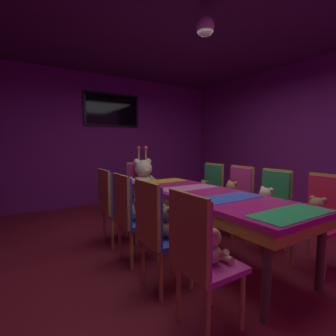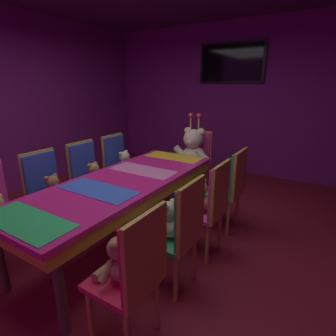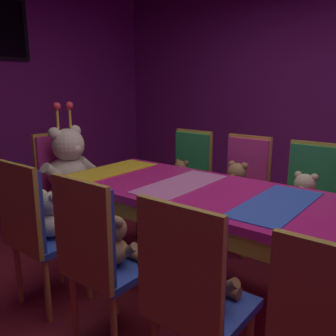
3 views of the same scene
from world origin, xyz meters
The scene contains 20 objects.
ground_plane centered at (0.00, 0.00, 0.00)m, with size 7.90×7.90×0.00m, color maroon.
wall_back centered at (0.00, 3.20, 1.40)m, with size 5.20×0.12×2.80m, color #721E72.
banquet_table centered at (0.00, 0.00, 0.65)m, with size 0.90×2.46×0.75m.
chair_left_1 centered at (-0.86, -0.32, 0.60)m, with size 0.42×0.41×0.98m.
teddy_left_1 centered at (-0.72, -0.32, 0.58)m, with size 0.24×0.31×0.29m.
chair_left_2 centered at (-0.86, 0.27, 0.60)m, with size 0.42×0.41×0.98m.
teddy_left_2 centered at (-0.72, 0.27, 0.58)m, with size 0.23×0.30×0.28m.
chair_left_3 centered at (-0.85, 0.86, 0.60)m, with size 0.42×0.41×0.98m.
teddy_left_3 centered at (-0.71, 0.86, 0.59)m, with size 0.25×0.33×0.31m.
chair_right_0 centered at (0.87, -0.88, 0.60)m, with size 0.42×0.41×0.98m.
teddy_right_0 centered at (0.72, -0.88, 0.59)m, with size 0.25×0.33×0.31m.
chair_right_1 centered at (0.86, -0.28, 0.60)m, with size 0.42×0.41×0.98m.
teddy_right_1 centered at (0.71, -0.28, 0.60)m, with size 0.26×0.34×0.32m.
chair_right_2 centered at (0.88, 0.29, 0.60)m, with size 0.42×0.41×0.98m.
teddy_right_2 centered at (0.73, 0.29, 0.60)m, with size 0.27×0.34×0.32m.
chair_right_3 centered at (0.88, 0.88, 0.60)m, with size 0.42×0.41×0.98m.
teddy_right_3 centered at (0.73, 0.88, 0.57)m, with size 0.22×0.28×0.26m.
throne_chair centered at (0.00, 1.77, 0.60)m, with size 0.41×0.42×0.98m.
king_teddy_bear centered at (0.00, 1.61, 0.72)m, with size 0.63×0.49×0.81m.
wall_tv centered at (0.00, 3.11, 2.05)m, with size 1.22×0.06×0.71m.
Camera 2 is at (1.76, -1.97, 1.68)m, focal length 28.65 mm.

